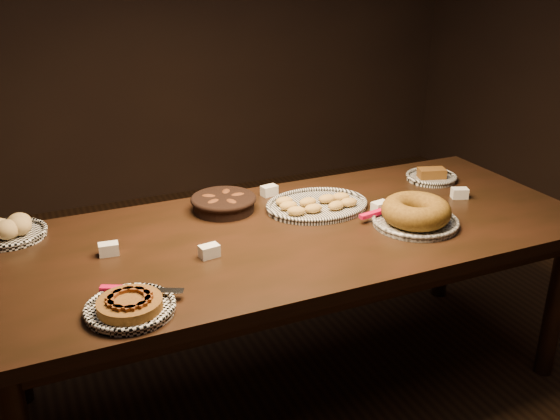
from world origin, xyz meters
name	(u,v)px	position (x,y,z in m)	size (l,w,h in m)	color
ground	(292,384)	(0.00, 0.00, 0.00)	(5.00, 5.00, 0.00)	black
buffet_table	(293,246)	(0.00, 0.00, 0.68)	(2.40, 1.00, 0.75)	black
apple_tart_plate	(130,306)	(-0.71, -0.35, 0.77)	(0.32, 0.28, 0.05)	white
madeleine_platter	(317,205)	(0.18, 0.15, 0.77)	(0.44, 0.36, 0.05)	black
bundt_cake_plate	(416,214)	(0.46, -0.16, 0.80)	(0.37, 0.35, 0.11)	black
croissant_basket	(224,202)	(-0.18, 0.29, 0.79)	(0.33, 0.33, 0.07)	black
bread_roll_plate	(10,230)	(-1.02, 0.37, 0.78)	(0.28, 0.28, 0.09)	white
loaf_plate	(431,176)	(0.85, 0.25, 0.77)	(0.24, 0.24, 0.06)	black
tent_cards	(295,216)	(0.04, 0.08, 0.77)	(1.60, 0.53, 0.04)	white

